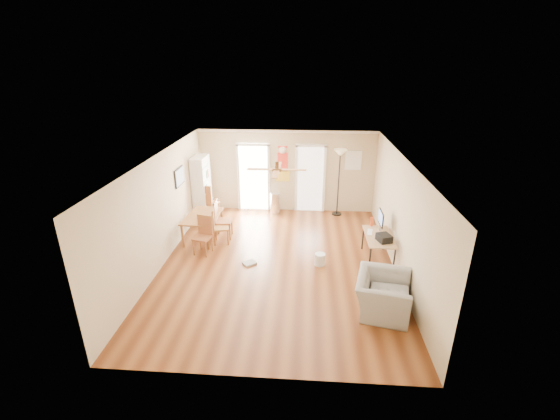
# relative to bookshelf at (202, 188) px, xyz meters

# --- Properties ---
(floor) EXTENTS (7.00, 7.00, 0.00)m
(floor) POSITION_rel_bookshelf_xyz_m (2.54, -2.70, -0.96)
(floor) COLOR brown
(floor) RESTS_ON ground
(ceiling) EXTENTS (5.50, 7.00, 0.00)m
(ceiling) POSITION_rel_bookshelf_xyz_m (2.54, -2.70, 1.64)
(ceiling) COLOR silver
(ceiling) RESTS_ON floor
(wall_back) EXTENTS (5.50, 0.04, 2.60)m
(wall_back) POSITION_rel_bookshelf_xyz_m (2.54, 0.80, 0.34)
(wall_back) COLOR beige
(wall_back) RESTS_ON floor
(wall_front) EXTENTS (5.50, 0.04, 2.60)m
(wall_front) POSITION_rel_bookshelf_xyz_m (2.54, -6.20, 0.34)
(wall_front) COLOR beige
(wall_front) RESTS_ON floor
(wall_left) EXTENTS (0.04, 7.00, 2.60)m
(wall_left) POSITION_rel_bookshelf_xyz_m (-0.21, -2.70, 0.34)
(wall_left) COLOR beige
(wall_left) RESTS_ON floor
(wall_right) EXTENTS (0.04, 7.00, 2.60)m
(wall_right) POSITION_rel_bookshelf_xyz_m (5.29, -2.70, 0.34)
(wall_right) COLOR beige
(wall_right) RESTS_ON floor
(crown_molding) EXTENTS (5.50, 7.00, 0.08)m
(crown_molding) POSITION_rel_bookshelf_xyz_m (2.54, -2.70, 1.60)
(crown_molding) COLOR white
(crown_molding) RESTS_ON wall_back
(kitchen_doorway) EXTENTS (0.90, 0.10, 2.10)m
(kitchen_doorway) POSITION_rel_bookshelf_xyz_m (1.49, 0.79, 0.09)
(kitchen_doorway) COLOR white
(kitchen_doorway) RESTS_ON wall_back
(bathroom_doorway) EXTENTS (0.80, 0.10, 2.10)m
(bathroom_doorway) POSITION_rel_bookshelf_xyz_m (3.29, 0.79, 0.09)
(bathroom_doorway) COLOR white
(bathroom_doorway) RESTS_ON wall_back
(wall_decal) EXTENTS (0.46, 0.03, 1.10)m
(wall_decal) POSITION_rel_bookshelf_xyz_m (2.41, 0.78, 0.59)
(wall_decal) COLOR red
(wall_decal) RESTS_ON wall_back
(ac_grille) EXTENTS (0.50, 0.04, 0.60)m
(ac_grille) POSITION_rel_bookshelf_xyz_m (4.59, 0.77, 0.74)
(ac_grille) COLOR white
(ac_grille) RESTS_ON wall_back
(framed_poster) EXTENTS (0.04, 0.66, 0.48)m
(framed_poster) POSITION_rel_bookshelf_xyz_m (-0.19, -1.30, 0.74)
(framed_poster) COLOR black
(framed_poster) RESTS_ON wall_left
(ceiling_fan) EXTENTS (1.24, 1.24, 0.20)m
(ceiling_fan) POSITION_rel_bookshelf_xyz_m (2.54, -3.00, 1.47)
(ceiling_fan) COLOR #593819
(ceiling_fan) RESTS_ON ceiling
(bookshelf) EXTENTS (0.40, 0.87, 1.93)m
(bookshelf) POSITION_rel_bookshelf_xyz_m (0.00, 0.00, 0.00)
(bookshelf) COLOR silver
(bookshelf) RESTS_ON floor
(dining_table) EXTENTS (0.91, 1.40, 0.67)m
(dining_table) POSITION_rel_bookshelf_xyz_m (0.39, -1.46, -0.63)
(dining_table) COLOR brown
(dining_table) RESTS_ON floor
(dining_chair_right_a) EXTENTS (0.46, 0.46, 1.06)m
(dining_chair_right_a) POSITION_rel_bookshelf_xyz_m (0.94, -1.36, -0.43)
(dining_chair_right_a) COLOR brown
(dining_chair_right_a) RESTS_ON floor
(dining_chair_right_b) EXTENTS (0.49, 0.49, 0.99)m
(dining_chair_right_b) POSITION_rel_bookshelf_xyz_m (0.94, -1.70, -0.47)
(dining_chair_right_b) COLOR olive
(dining_chair_right_b) RESTS_ON floor
(dining_chair_near) EXTENTS (0.49, 0.49, 0.97)m
(dining_chair_near) POSITION_rel_bookshelf_xyz_m (0.60, -2.32, -0.48)
(dining_chair_near) COLOR #9B5932
(dining_chair_near) RESTS_ON floor
(dining_chair_far) EXTENTS (0.57, 0.57, 1.12)m
(dining_chair_far) POSITION_rel_bookshelf_xyz_m (0.22, -0.09, -0.40)
(dining_chair_far) COLOR brown
(dining_chair_far) RESTS_ON floor
(trash_can) EXTENTS (0.35, 0.35, 0.68)m
(trash_can) POSITION_rel_bookshelf_xyz_m (2.20, 0.46, -0.62)
(trash_can) COLOR silver
(trash_can) RESTS_ON floor
(torchiere_lamp) EXTENTS (0.45, 0.45, 2.09)m
(torchiere_lamp) POSITION_rel_bookshelf_xyz_m (4.16, 0.51, 0.08)
(torchiere_lamp) COLOR black
(torchiere_lamp) RESTS_ON floor
(computer_desk) EXTENTS (0.62, 1.25, 0.67)m
(computer_desk) POSITION_rel_bookshelf_xyz_m (4.92, -2.39, -0.63)
(computer_desk) COLOR tan
(computer_desk) RESTS_ON floor
(imac) EXTENTS (0.21, 0.52, 0.49)m
(imac) POSITION_rel_bookshelf_xyz_m (5.01, -2.03, -0.05)
(imac) COLOR black
(imac) RESTS_ON computer_desk
(keyboard) EXTENTS (0.19, 0.38, 0.01)m
(keyboard) POSITION_rel_bookshelf_xyz_m (4.74, -2.20, -0.29)
(keyboard) COLOR white
(keyboard) RESTS_ON computer_desk
(printer) EXTENTS (0.37, 0.40, 0.17)m
(printer) POSITION_rel_bookshelf_xyz_m (4.99, -2.67, -0.21)
(printer) COLOR black
(printer) RESTS_ON computer_desk
(orange_bottle) EXTENTS (0.09, 0.09, 0.23)m
(orange_bottle) POSITION_rel_bookshelf_xyz_m (4.84, -1.80, -0.18)
(orange_bottle) COLOR #E34514
(orange_bottle) RESTS_ON computer_desk
(wastebasket_a) EXTENTS (0.28, 0.28, 0.29)m
(wastebasket_a) POSITION_rel_bookshelf_xyz_m (3.53, -2.69, -0.82)
(wastebasket_a) COLOR silver
(wastebasket_a) RESTS_ON floor
(floor_cloth) EXTENTS (0.38, 0.37, 0.04)m
(floor_cloth) POSITION_rel_bookshelf_xyz_m (1.85, -2.77, -0.94)
(floor_cloth) COLOR #989994
(floor_cloth) RESTS_ON floor
(armchair) EXTENTS (1.22, 1.33, 0.74)m
(armchair) POSITION_rel_bookshelf_xyz_m (4.69, -4.37, -0.59)
(armchair) COLOR gray
(armchair) RESTS_ON floor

